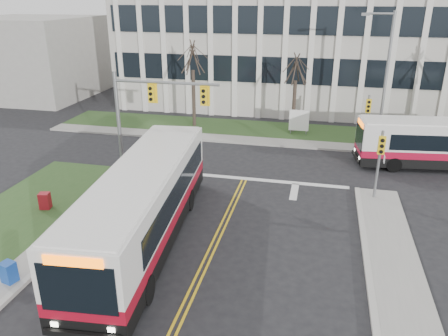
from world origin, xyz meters
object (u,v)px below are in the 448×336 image
at_px(bus_main, 144,206).
at_px(newspaper_box_red, 45,202).
at_px(newspaper_box_blue, 9,274).
at_px(streetlight, 384,73).
at_px(directory_sign, 299,121).

height_order(bus_main, newspaper_box_red, bus_main).
height_order(newspaper_box_blue, newspaper_box_red, same).
xyz_separation_m(streetlight, directory_sign, (-5.53, 1.30, -4.02)).
xyz_separation_m(directory_sign, bus_main, (-5.50, -17.13, 0.53)).
distance_m(streetlight, directory_sign, 6.96).
relative_size(directory_sign, newspaper_box_blue, 2.11).
xyz_separation_m(newspaper_box_blue, newspaper_box_red, (-2.28, 5.70, 0.00)).
bearing_deg(bus_main, newspaper_box_red, 160.06).
distance_m(streetlight, bus_main, 19.61).
bearing_deg(bus_main, newspaper_box_blue, -138.03).
bearing_deg(streetlight, bus_main, -124.87).
relative_size(streetlight, directory_sign, 4.60).
bearing_deg(directory_sign, streetlight, -13.23).
bearing_deg(newspaper_box_red, bus_main, -27.46).
relative_size(streetlight, newspaper_box_red, 9.68).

